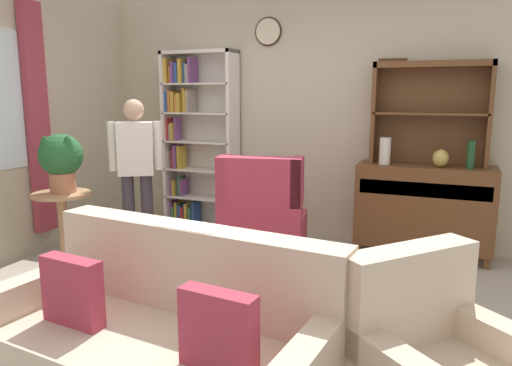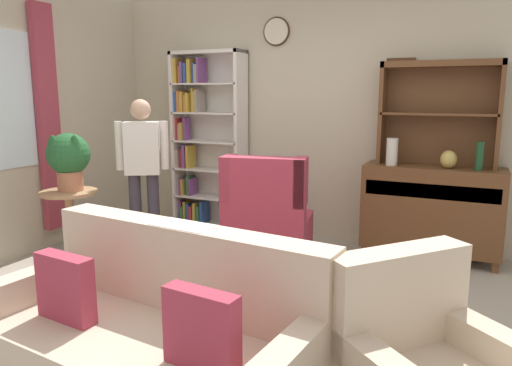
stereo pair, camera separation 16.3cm
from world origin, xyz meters
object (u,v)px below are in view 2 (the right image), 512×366
object	(u,v)px
potted_plant_small	(116,243)
coffee_table	(242,289)
book_stack	(258,269)
plant_stand	(71,220)
vase_round	(449,159)
sideboard	(431,208)
vase_tall	(392,152)
person_reading	(143,165)
couch_floral	(154,346)
bookshelf	(203,140)
potted_plant_large	(68,157)
wingback_chair	(267,223)
bottle_wine	(479,156)
sideboard_hutch	(440,99)

from	to	relation	value
potted_plant_small	coffee_table	bearing A→B (deg)	-25.41
coffee_table	book_stack	distance (m)	0.16
plant_stand	coffee_table	world-z (taller)	plant_stand
vase_round	sideboard	bearing A→B (deg)	152.83
vase_tall	book_stack	world-z (taller)	vase_tall
plant_stand	person_reading	distance (m)	0.86
couch_floral	bookshelf	bearing A→B (deg)	116.46
book_stack	person_reading	bearing A→B (deg)	147.96
potted_plant_large	vase_tall	bearing A→B (deg)	29.91
potted_plant_large	potted_plant_small	xyz separation A→B (m)	(0.30, 0.24, -0.85)
vase_tall	wingback_chair	world-z (taller)	vase_tall
person_reading	vase_tall	bearing A→B (deg)	23.01
potted_plant_large	potted_plant_small	size ratio (longest dim) A/B	1.75
bottle_wine	potted_plant_small	world-z (taller)	bottle_wine
sideboard_hutch	person_reading	world-z (taller)	sideboard_hutch
vase_round	potted_plant_large	bearing A→B (deg)	-154.09
vase_tall	wingback_chair	distance (m)	1.41
couch_floral	wingback_chair	bearing A→B (deg)	98.27
couch_floral	book_stack	world-z (taller)	couch_floral
bookshelf	bottle_wine	xyz separation A→B (m)	(3.02, -0.17, -0.01)
couch_floral	wingback_chair	world-z (taller)	wingback_chair
potted_plant_small	person_reading	world-z (taller)	person_reading
person_reading	book_stack	size ratio (longest dim) A/B	7.55
wingback_chair	potted_plant_large	world-z (taller)	potted_plant_large
vase_round	book_stack	distance (m)	2.38
couch_floral	potted_plant_large	xyz separation A→B (m)	(-1.97, 1.39, 0.72)
bookshelf	person_reading	xyz separation A→B (m)	(-0.03, -1.13, -0.15)
couch_floral	plant_stand	bearing A→B (deg)	145.25
plant_stand	wingback_chair	bearing A→B (deg)	27.72
wingback_chair	vase_tall	bearing A→B (deg)	33.77
bottle_wine	bookshelf	bearing A→B (deg)	176.74
sideboard_hutch	potted_plant_large	bearing A→B (deg)	-150.58
sideboard	vase_round	distance (m)	0.52
sideboard_hutch	bottle_wine	xyz separation A→B (m)	(0.39, -0.20, -0.51)
sideboard	vase_round	bearing A→B (deg)	-27.17
potted_plant_large	potted_plant_small	world-z (taller)	potted_plant_large
book_stack	potted_plant_small	bearing A→B (deg)	157.41
vase_tall	person_reading	size ratio (longest dim) A/B	0.17
plant_stand	vase_tall	bearing A→B (deg)	30.13
vase_tall	potted_plant_small	xyz separation A→B (m)	(-2.37, -1.29, -0.87)
wingback_chair	bookshelf	bearing A→B (deg)	144.94
person_reading	coffee_table	distance (m)	2.14
book_stack	vase_tall	bearing A→B (deg)	76.59
potted_plant_large	coffee_table	size ratio (longest dim) A/B	0.67
vase_tall	wingback_chair	bearing A→B (deg)	-146.23
vase_tall	book_stack	bearing A→B (deg)	-103.41
vase_round	book_stack	bearing A→B (deg)	-115.91
bookshelf	couch_floral	xyz separation A→B (m)	(1.54, -3.09, -0.75)
bookshelf	potted_plant_large	bearing A→B (deg)	-104.19
plant_stand	bottle_wine	bearing A→B (deg)	24.08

